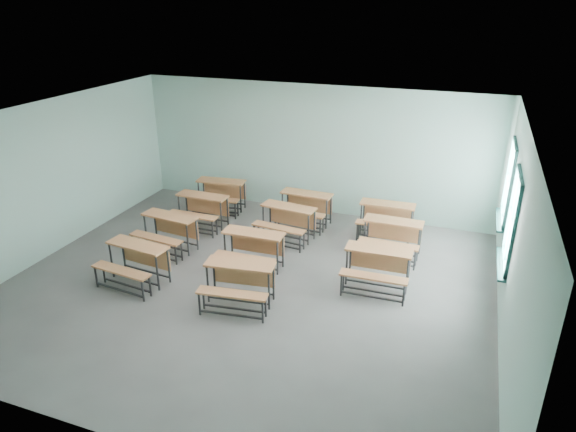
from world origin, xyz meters
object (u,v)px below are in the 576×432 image
desk_unit_r1c0 (167,228)px  desk_unit_r0c1 (239,279)px  desk_unit_r2c2 (392,233)px  desk_unit_r3c2 (386,215)px  desk_unit_r0c0 (135,258)px  desk_unit_r3c1 (305,204)px  desk_unit_r1c1 (252,246)px  desk_unit_r3c0 (220,191)px  desk_unit_r2c0 (201,206)px  desk_unit_r2c1 (286,218)px  desk_unit_r1c2 (377,264)px

desk_unit_r1c0 → desk_unit_r0c1: bearing=-25.1°
desk_unit_r2c2 → desk_unit_r3c2: (-0.28, 0.92, 0.00)m
desk_unit_r0c0 → desk_unit_r3c1: same height
desk_unit_r1c1 → desk_unit_r3c0: bearing=126.6°
desk_unit_r3c1 → desk_unit_r3c2: size_ratio=1.01×
desk_unit_r3c2 → desk_unit_r2c0: bearing=-168.6°
desk_unit_r2c2 → desk_unit_r3c2: bearing=107.7°
desk_unit_r2c1 → desk_unit_r2c2: (2.36, 0.02, 0.00)m
desk_unit_r1c1 → desk_unit_r1c2: (2.50, 0.13, 0.00)m
desk_unit_r2c1 → desk_unit_r3c2: size_ratio=1.05×
desk_unit_r0c1 → desk_unit_r3c2: bearing=54.9°
desk_unit_r1c0 → desk_unit_r1c2: bearing=5.7°
desk_unit_r1c1 → desk_unit_r3c1: bearing=81.7°
desk_unit_r3c2 → desk_unit_r2c1: bearing=-157.4°
desk_unit_r0c0 → desk_unit_r0c1: size_ratio=0.99×
desk_unit_r0c1 → desk_unit_r3c0: bearing=113.6°
desk_unit_r2c1 → desk_unit_r3c0: size_ratio=1.00×
desk_unit_r1c1 → desk_unit_r3c1: 2.50m
desk_unit_r0c0 → desk_unit_r2c0: 2.74m
desk_unit_r1c0 → desk_unit_r1c2: 4.56m
desk_unit_r3c1 → desk_unit_r3c2: same height
desk_unit_r2c0 → desk_unit_r3c0: (-0.04, 1.09, 0.00)m
desk_unit_r0c0 → desk_unit_r3c0: 3.84m
desk_unit_r0c1 → desk_unit_r3c2: same height
desk_unit_r0c1 → desk_unit_r2c1: bearing=85.1°
desk_unit_r1c0 → desk_unit_r3c1: size_ratio=1.03×
desk_unit_r2c0 → desk_unit_r2c2: size_ratio=1.01×
desk_unit_r3c0 → desk_unit_r1c0: bearing=-97.0°
desk_unit_r0c1 → desk_unit_r2c2: 3.59m
desk_unit_r2c2 → desk_unit_r3c0: size_ratio=0.94×
desk_unit_r0c0 → desk_unit_r2c0: same height
desk_unit_r2c0 → desk_unit_r3c2: size_ratio=0.99×
desk_unit_r2c1 → desk_unit_r2c2: bearing=6.9°
desk_unit_r1c2 → desk_unit_r3c0: same height
desk_unit_r1c0 → desk_unit_r3c0: (0.03, 2.42, 0.00)m
desk_unit_r1c0 → desk_unit_r3c2: same height
desk_unit_r2c0 → desk_unit_r3c2: same height
desk_unit_r0c1 → desk_unit_r1c0: size_ratio=1.01×
desk_unit_r1c1 → desk_unit_r2c1: (0.18, 1.53, 0.00)m
desk_unit_r1c1 → desk_unit_r3c2: (2.25, 2.47, 0.00)m
desk_unit_r0c1 → desk_unit_r1c2: (2.19, 1.40, 0.00)m
desk_unit_r2c2 → desk_unit_r3c0: bearing=167.9°
desk_unit_r0c0 → desk_unit_r2c2: (4.40, 2.80, 0.00)m
desk_unit_r2c0 → desk_unit_r3c1: same height
desk_unit_r1c0 → desk_unit_r1c1: (2.05, -0.16, 0.00)m
desk_unit_r0c1 → desk_unit_r3c1: size_ratio=1.05×
desk_unit_r0c0 → desk_unit_r1c2: same height
desk_unit_r1c0 → desk_unit_r2c2: bearing=22.9°
desk_unit_r3c1 → desk_unit_r2c2: bearing=-19.8°
desk_unit_r1c2 → desk_unit_r3c1: bearing=131.6°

